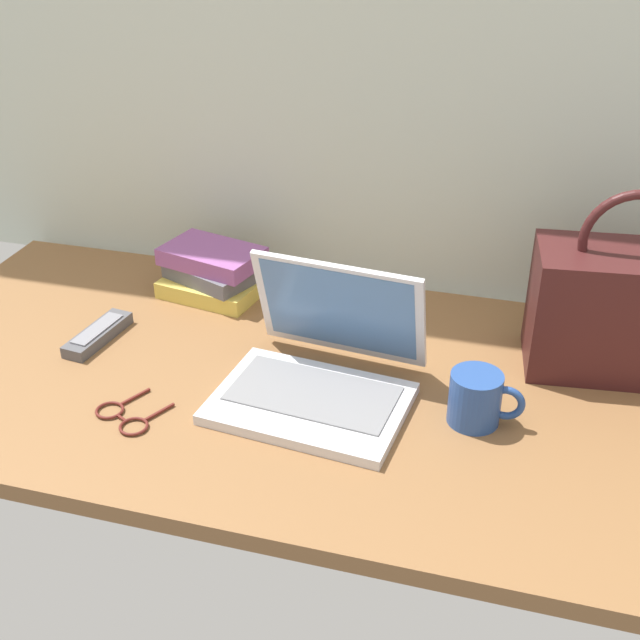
% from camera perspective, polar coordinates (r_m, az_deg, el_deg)
% --- Properties ---
extents(desk, '(1.60, 0.76, 0.03)m').
position_cam_1_polar(desk, '(1.42, -0.21, -4.70)').
color(desk, brown).
rests_on(desk, ground).
extents(laptop, '(0.33, 0.31, 0.21)m').
position_cam_1_polar(laptop, '(1.35, 0.03, -3.49)').
color(laptop, silver).
rests_on(laptop, desk).
extents(coffee_mug, '(0.12, 0.08, 0.09)m').
position_cam_1_polar(coffee_mug, '(1.31, 10.92, -5.37)').
color(coffee_mug, '#26478C').
rests_on(coffee_mug, desk).
extents(remote_control_near, '(0.07, 0.16, 0.02)m').
position_cam_1_polar(remote_control_near, '(1.57, -15.26, -0.96)').
color(remote_control_near, '#4C4C51').
rests_on(remote_control_near, desk).
extents(eyeglasses, '(0.13, 0.13, 0.01)m').
position_cam_1_polar(eyeglasses, '(1.35, -13.57, -6.61)').
color(eyeglasses, '#591E19').
rests_on(eyeglasses, desk).
extents(handbag, '(0.32, 0.19, 0.33)m').
position_cam_1_polar(handbag, '(1.48, 20.31, 0.74)').
color(handbag, '#3F1919').
rests_on(handbag, desk).
extents(book_stack, '(0.22, 0.18, 0.10)m').
position_cam_1_polar(book_stack, '(1.68, -7.47, 3.38)').
color(book_stack, '#D8BF4C').
rests_on(book_stack, desk).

